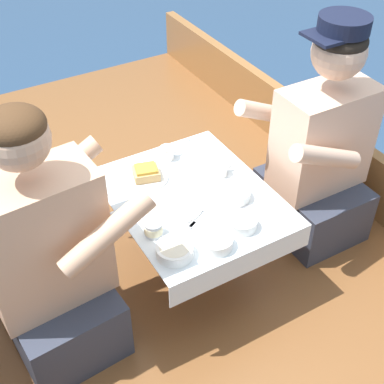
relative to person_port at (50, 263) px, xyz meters
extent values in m
plane|color=navy|center=(0.60, 0.18, -0.64)|extent=(60.00, 60.00, 0.00)
cube|color=brown|center=(0.60, 0.18, -0.52)|extent=(1.93, 3.63, 0.24)
cube|color=#936033|center=(1.53, 0.18, -0.25)|extent=(0.06, 3.63, 0.31)
cylinder|color=#B2B2B7|center=(0.60, 0.07, -0.21)|extent=(0.07, 0.07, 0.37)
cube|color=brown|center=(0.60, 0.07, -0.02)|extent=(0.57, 0.70, 0.02)
cube|color=white|center=(0.60, 0.07, -0.01)|extent=(0.60, 0.73, 0.00)
cube|color=white|center=(0.60, -0.29, -0.06)|extent=(0.60, 0.00, 0.10)
cube|color=white|center=(0.60, 0.43, -0.06)|extent=(0.60, 0.00, 0.10)
cube|color=#333847|center=(-0.01, 0.00, -0.27)|extent=(0.39, 0.47, 0.26)
cube|color=tan|center=(-0.01, 0.00, 0.11)|extent=(0.42, 0.25, 0.50)
sphere|color=tan|center=(-0.01, 0.00, 0.51)|extent=(0.19, 0.19, 0.19)
ellipsoid|color=#472D19|center=(-0.01, 0.00, 0.55)|extent=(0.18, 0.18, 0.10)
cylinder|color=tan|center=(0.13, 0.19, 0.20)|extent=(0.34, 0.10, 0.21)
cylinder|color=tan|center=(0.16, -0.17, 0.20)|extent=(0.34, 0.10, 0.21)
cube|color=#333847|center=(1.20, 0.02, -0.27)|extent=(0.36, 0.44, 0.26)
cube|color=beige|center=(1.20, 0.02, 0.09)|extent=(0.40, 0.22, 0.46)
sphere|color=beige|center=(1.20, 0.02, 0.48)|extent=(0.21, 0.21, 0.21)
ellipsoid|color=black|center=(1.20, 0.02, 0.52)|extent=(0.20, 0.20, 0.12)
cylinder|color=beige|center=(1.05, -0.16, 0.17)|extent=(0.34, 0.07, 0.21)
cylinder|color=beige|center=(1.05, 0.20, 0.17)|extent=(0.34, 0.07, 0.21)
cylinder|color=black|center=(1.20, 0.02, 0.58)|extent=(0.19, 0.19, 0.06)
cube|color=black|center=(1.11, 0.02, 0.55)|extent=(0.10, 0.15, 0.01)
cylinder|color=white|center=(0.49, 0.26, 0.00)|extent=(0.18, 0.18, 0.01)
cylinder|color=white|center=(0.51, 0.05, 0.00)|extent=(0.22, 0.22, 0.01)
cube|color=tan|center=(0.49, 0.26, 0.02)|extent=(0.12, 0.11, 0.04)
cube|color=gold|center=(0.49, 0.26, 0.05)|extent=(0.10, 0.09, 0.01)
cylinder|color=white|center=(0.39, -0.18, 0.02)|extent=(0.13, 0.13, 0.04)
cylinder|color=beige|center=(0.39, -0.18, 0.03)|extent=(0.11, 0.11, 0.02)
cylinder|color=white|center=(0.67, -0.18, 0.02)|extent=(0.11, 0.11, 0.04)
cylinder|color=beige|center=(0.67, -0.18, 0.03)|extent=(0.09, 0.09, 0.02)
cylinder|color=white|center=(0.73, -0.03, 0.02)|extent=(0.13, 0.13, 0.04)
cylinder|color=beige|center=(0.73, -0.03, 0.03)|extent=(0.10, 0.10, 0.02)
cylinder|color=white|center=(0.53, -0.21, 0.02)|extent=(0.12, 0.12, 0.04)
cylinder|color=beige|center=(0.53, -0.21, 0.03)|extent=(0.10, 0.10, 0.02)
cylinder|color=white|center=(0.76, 0.13, 0.02)|extent=(0.07, 0.07, 0.05)
torus|color=white|center=(0.81, 0.13, 0.03)|extent=(0.04, 0.01, 0.04)
cylinder|color=#3D2314|center=(0.76, 0.13, 0.04)|extent=(0.06, 0.06, 0.01)
cylinder|color=white|center=(0.63, 0.34, 0.03)|extent=(0.06, 0.06, 0.06)
torus|color=white|center=(0.67, 0.34, 0.03)|extent=(0.04, 0.01, 0.04)
cylinder|color=#3D2314|center=(0.63, 0.34, 0.04)|extent=(0.05, 0.05, 0.01)
cylinder|color=silver|center=(0.37, -0.05, 0.02)|extent=(0.06, 0.06, 0.05)
cylinder|color=beige|center=(0.37, -0.05, 0.02)|extent=(0.07, 0.07, 0.03)
cube|color=silver|center=(0.63, -0.08, 0.00)|extent=(0.11, 0.14, 0.00)
ellipsoid|color=silver|center=(0.59, -0.02, 0.00)|extent=(0.04, 0.02, 0.01)
cube|color=silver|center=(0.78, -0.11, 0.00)|extent=(0.15, 0.09, 0.00)
cube|color=silver|center=(0.72, -0.08, 0.00)|extent=(0.04, 0.04, 0.00)
cube|color=silver|center=(0.34, 0.22, 0.00)|extent=(0.13, 0.12, 0.00)
cube|color=silver|center=(0.46, -0.11, 0.00)|extent=(0.15, 0.09, 0.00)
cube|color=silver|center=(0.52, -0.08, 0.00)|extent=(0.04, 0.03, 0.00)
cube|color=silver|center=(0.76, 0.34, 0.00)|extent=(0.03, 0.17, 0.00)
ellipsoid|color=silver|center=(0.77, 0.41, 0.00)|extent=(0.04, 0.02, 0.01)
cube|color=silver|center=(0.36, 0.13, 0.00)|extent=(0.17, 0.02, 0.00)
camera|label=1|loc=(-0.21, -1.31, 1.34)|focal=50.00mm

